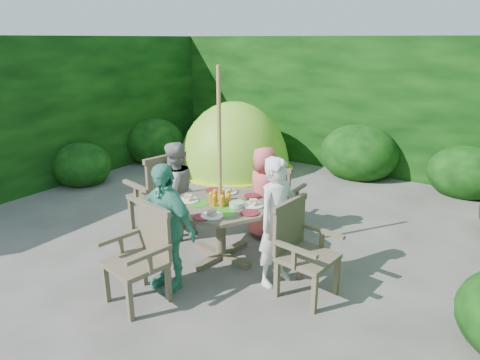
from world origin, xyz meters
The scene contains 13 objects.
ground centered at (0.00, 0.00, 0.00)m, with size 60.00×60.00×0.00m, color #4B4843.
hedge_enclosure centered at (0.00, 1.33, 1.25)m, with size 9.00×9.00×2.50m.
patio_table centered at (0.35, -0.66, 0.57)m, with size 1.31×1.31×0.82m.
parasol_pole centered at (0.35, -0.66, 1.10)m, with size 0.04×0.04×2.20m, color olive.
garden_chair_right centered at (1.44, -0.80, 0.49)m, with size 0.55×0.61×0.92m.
garden_chair_left centered at (-0.73, -0.53, 0.56)m, with size 0.67×0.72×1.04m.
garden_chair_back centered at (0.50, 0.43, 0.47)m, with size 0.53×0.47×0.88m.
garden_chair_front centered at (0.21, -1.75, 0.49)m, with size 0.63×0.58×0.92m.
child_right centered at (1.14, -0.76, 0.68)m, with size 0.50×0.33×1.37m, color white.
child_left centered at (-0.44, -0.56, 0.63)m, with size 0.61×0.48×1.26m, color gray.
child_back centered at (0.45, 0.13, 0.59)m, with size 0.58×0.38×1.19m, color #E35F5D.
child_front centered at (0.25, -1.45, 0.67)m, with size 0.78×0.32×1.33m, color teal.
dome_tent centered at (-1.56, 2.37, 0.00)m, with size 2.44×2.44×2.65m.
Camera 1 is at (3.04, -4.28, 2.46)m, focal length 32.00 mm.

